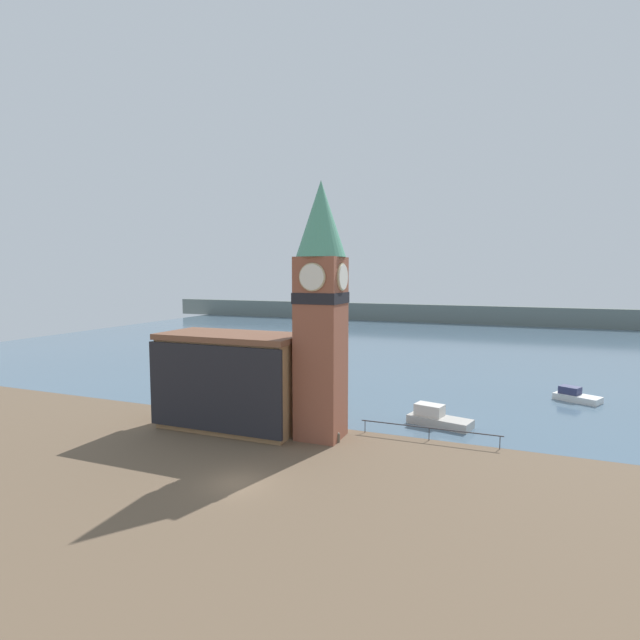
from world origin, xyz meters
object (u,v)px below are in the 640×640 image
(pier_building, at_px, (231,381))
(boat_near, at_px, (437,418))
(mooring_bollard_near, at_px, (338,437))
(boat_far, at_px, (575,396))
(clock_tower, at_px, (321,303))

(pier_building, xyz_separation_m, boat_near, (16.97, 7.53, -3.60))
(pier_building, height_order, boat_near, pier_building)
(boat_near, height_order, mooring_bollard_near, boat_near)
(boat_near, bearing_deg, boat_far, 62.82)
(boat_far, bearing_deg, clock_tower, -107.76)
(boat_far, relative_size, mooring_bollard_near, 6.04)
(clock_tower, height_order, mooring_bollard_near, clock_tower)
(mooring_bollard_near, bearing_deg, clock_tower, 159.19)
(mooring_bollard_near, bearing_deg, pier_building, 178.83)
(pier_building, xyz_separation_m, mooring_bollard_near, (10.19, -0.21, -3.82))
(clock_tower, distance_m, mooring_bollard_near, 11.04)
(mooring_bollard_near, bearing_deg, boat_near, 48.78)
(clock_tower, bearing_deg, pier_building, -176.87)
(pier_building, bearing_deg, mooring_bollard_near, -1.17)
(pier_building, bearing_deg, clock_tower, 3.13)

